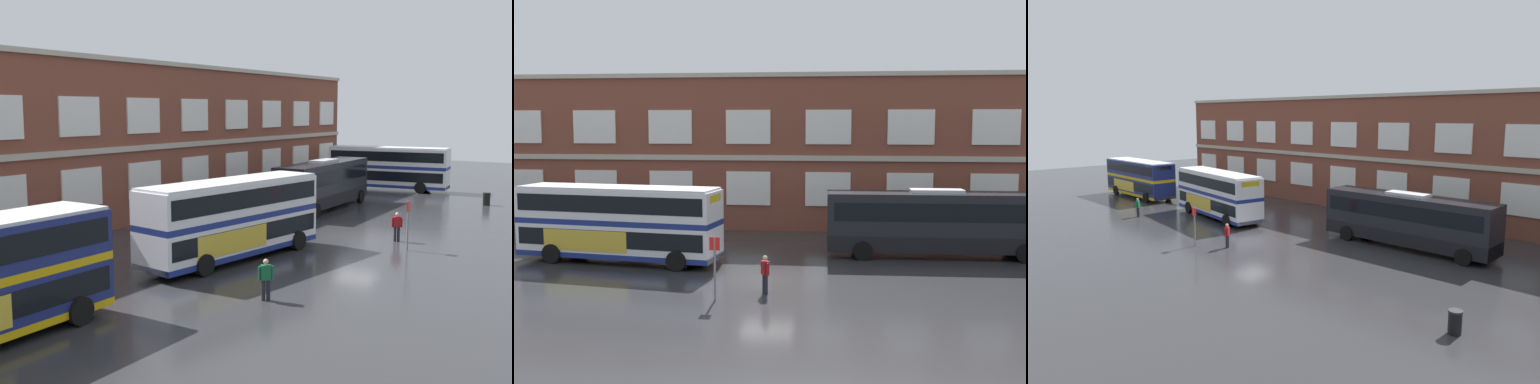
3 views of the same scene
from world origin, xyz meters
TOP-DOWN VIEW (x-y plane):
  - ground_plane at (0.00, 2.00)m, footprint 120.00×120.00m
  - brick_terminal_building at (-0.31, 17.98)m, footprint 54.74×8.19m
  - double_decker_middle at (-8.41, 3.13)m, footprint 11.25×4.09m
  - double_decker_far at (22.25, 6.38)m, footprint 3.75×11.21m
  - touring_coach at (8.64, 6.46)m, footprint 12.09×3.22m
  - waiting_passenger at (0.21, -2.44)m, footprint 0.41×0.60m
  - second_passenger at (-13.47, -1.93)m, footprint 0.49×0.56m
  - bus_stand_flag at (-1.75, -3.73)m, footprint 0.44×0.10m
  - station_litter_bin at (17.24, -3.72)m, footprint 0.60×0.60m

SIDE VIEW (x-z plane):
  - ground_plane at x=0.00m, z-range 0.00..0.00m
  - station_litter_bin at x=17.24m, z-range 0.01..1.04m
  - waiting_passenger at x=0.21m, z-range 0.08..1.78m
  - second_passenger at x=-13.47m, z-range 0.08..1.78m
  - bus_stand_flag at x=-1.75m, z-range 0.29..2.99m
  - touring_coach at x=8.64m, z-range 0.01..3.81m
  - double_decker_middle at x=-8.41m, z-range 0.11..4.18m
  - double_decker_far at x=22.25m, z-range 0.11..4.18m
  - brick_terminal_building at x=-0.31m, z-range -0.15..10.70m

